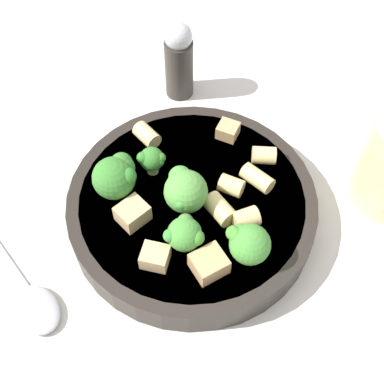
% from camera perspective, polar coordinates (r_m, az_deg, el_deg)
% --- Properties ---
extents(ground_plane, '(2.00, 2.00, 0.00)m').
position_cam_1_polar(ground_plane, '(0.50, 0.00, -2.62)').
color(ground_plane, beige).
extents(pasta_bowl, '(0.23, 0.23, 0.03)m').
position_cam_1_polar(pasta_bowl, '(0.49, 0.00, -1.50)').
color(pasta_bowl, '#28231E').
rests_on(pasta_bowl, ground_plane).
extents(broccoli_floret_0, '(0.04, 0.04, 0.04)m').
position_cam_1_polar(broccoli_floret_0, '(0.47, -8.06, 1.76)').
color(broccoli_floret_0, '#84AD60').
rests_on(broccoli_floret_0, pasta_bowl).
extents(broccoli_floret_1, '(0.04, 0.04, 0.04)m').
position_cam_1_polar(broccoli_floret_1, '(0.45, -0.76, 0.18)').
color(broccoli_floret_1, '#84AD60').
rests_on(broccoli_floret_1, pasta_bowl).
extents(broccoli_floret_2, '(0.02, 0.02, 0.03)m').
position_cam_1_polar(broccoli_floret_2, '(0.48, -4.30, 3.46)').
color(broccoli_floret_2, '#9EC175').
rests_on(broccoli_floret_2, pasta_bowl).
extents(broccoli_floret_3, '(0.04, 0.03, 0.04)m').
position_cam_1_polar(broccoli_floret_3, '(0.43, 6.03, -5.43)').
color(broccoli_floret_3, '#9EC175').
rests_on(broccoli_floret_3, pasta_bowl).
extents(broccoli_floret_4, '(0.03, 0.03, 0.03)m').
position_cam_1_polar(broccoli_floret_4, '(0.43, -0.77, -4.48)').
color(broccoli_floret_4, '#93B766').
rests_on(broccoli_floret_4, pasta_bowl).
extents(rigatoni_0, '(0.02, 0.02, 0.02)m').
position_cam_1_polar(rigatoni_0, '(0.46, 5.73, -2.87)').
color(rigatoni_0, '#E0C67F').
rests_on(rigatoni_0, pasta_bowl).
extents(rigatoni_1, '(0.03, 0.02, 0.02)m').
position_cam_1_polar(rigatoni_1, '(0.48, 6.97, 1.47)').
color(rigatoni_1, '#E0C67F').
rests_on(rigatoni_1, pasta_bowl).
extents(rigatoni_2, '(0.03, 0.03, 0.02)m').
position_cam_1_polar(rigatoni_2, '(0.50, 7.93, 3.62)').
color(rigatoni_2, '#E0C67F').
rests_on(rigatoni_2, pasta_bowl).
extents(rigatoni_3, '(0.03, 0.03, 0.02)m').
position_cam_1_polar(rigatoni_3, '(0.48, 4.21, 0.68)').
color(rigatoni_3, '#E0C67F').
rests_on(rigatoni_3, pasta_bowl).
extents(rigatoni_4, '(0.03, 0.02, 0.02)m').
position_cam_1_polar(rigatoni_4, '(0.46, 2.99, -1.84)').
color(rigatoni_4, '#E0C67F').
rests_on(rigatoni_4, pasta_bowl).
extents(rigatoni_5, '(0.03, 0.02, 0.02)m').
position_cam_1_polar(rigatoni_5, '(0.52, -4.41, 6.27)').
color(rigatoni_5, '#E0C67F').
rests_on(rigatoni_5, pasta_bowl).
extents(chicken_chunk_0, '(0.03, 0.03, 0.02)m').
position_cam_1_polar(chicken_chunk_0, '(0.44, 1.82, -7.66)').
color(chicken_chunk_0, tan).
rests_on(chicken_chunk_0, pasta_bowl).
extents(chicken_chunk_1, '(0.03, 0.03, 0.02)m').
position_cam_1_polar(chicken_chunk_1, '(0.46, -6.36, -2.28)').
color(chicken_chunk_1, tan).
rests_on(chicken_chunk_1, pasta_bowl).
extents(chicken_chunk_2, '(0.03, 0.03, 0.02)m').
position_cam_1_polar(chicken_chunk_2, '(0.44, -3.96, -6.92)').
color(chicken_chunk_2, tan).
rests_on(chicken_chunk_2, pasta_bowl).
extents(chicken_chunk_3, '(0.03, 0.03, 0.01)m').
position_cam_1_polar(chicken_chunk_3, '(0.52, 3.85, 6.57)').
color(chicken_chunk_3, tan).
rests_on(chicken_chunk_3, pasta_bowl).
extents(pepper_shaker, '(0.03, 0.03, 0.09)m').
position_cam_1_polar(pepper_shaker, '(0.58, -1.41, 13.90)').
color(pepper_shaker, '#332D28').
rests_on(pepper_shaker, ground_plane).
extents(spoon, '(0.15, 0.04, 0.01)m').
position_cam_1_polar(spoon, '(0.48, -17.38, -10.21)').
color(spoon, '#B2B2B7').
rests_on(spoon, ground_plane).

